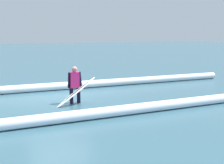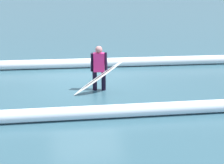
# 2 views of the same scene
# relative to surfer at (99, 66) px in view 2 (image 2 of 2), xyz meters

# --- Properties ---
(ground_plane) EXTENTS (163.39, 163.39, 0.00)m
(ground_plane) POSITION_rel_surfer_xyz_m (0.37, -0.90, -0.79)
(ground_plane) COLOR #315765
(surfer) EXTENTS (0.51, 0.29, 1.42)m
(surfer) POSITION_rel_surfer_xyz_m (0.00, 0.00, 0.00)
(surfer) COLOR black
(surfer) RESTS_ON ground_plane
(surfboard) EXTENTS (1.64, 0.45, 1.03)m
(surfboard) POSITION_rel_surfer_xyz_m (0.05, 0.31, -0.29)
(surfboard) COLOR white
(surfboard) RESTS_ON ground_plane
(wave_crest_foreground) EXTENTS (17.08, 1.36, 0.36)m
(wave_crest_foreground) POSITION_rel_surfer_xyz_m (-1.07, -2.85, -0.61)
(wave_crest_foreground) COLOR white
(wave_crest_foreground) RESTS_ON ground_plane
(wave_crest_midground) EXTENTS (15.21, 0.91, 0.34)m
(wave_crest_midground) POSITION_rel_surfer_xyz_m (1.36, 2.22, -0.62)
(wave_crest_midground) COLOR white
(wave_crest_midground) RESTS_ON ground_plane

